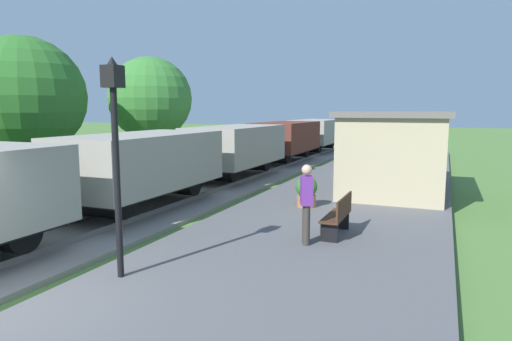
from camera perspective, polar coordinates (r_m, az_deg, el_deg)
The scene contains 8 objects.
freight_train at distance 19.59m, azimuth -2.52°, elevation 2.73°, with size 2.50×32.60×2.12m.
station_hut at distance 16.53m, azimuth 17.37°, elevation 2.34°, with size 3.50×5.80×2.78m.
bench_near_hut at distance 10.47m, azimuth 10.40°, elevation -5.55°, with size 0.42×1.50×0.91m.
person_waiting at distance 9.61m, azimuth 6.37°, elevation -3.85°, with size 0.37×0.44×1.71m.
potted_planter at distance 13.38m, azimuth 6.38°, elevation -2.57°, with size 0.64×0.64×0.92m.
lamp_post_near at distance 7.82m, azimuth -17.38°, elevation 5.16°, with size 0.28×0.28×3.70m.
tree_trackside_far at distance 19.35m, azimuth -27.17°, elevation 8.27°, with size 4.52×4.52×5.83m.
tree_field_left at distance 21.88m, azimuth -13.20°, elevation 8.80°, with size 3.86×3.86×5.52m.
Camera 1 is at (5.90, -4.20, 3.10)m, focal length 31.73 mm.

